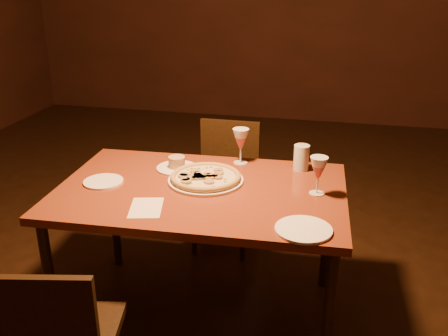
% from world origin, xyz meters
% --- Properties ---
extents(floor, '(7.00, 7.00, 0.00)m').
position_xyz_m(floor, '(0.00, 0.00, 0.00)').
color(floor, black).
rests_on(floor, ground).
extents(dining_table, '(1.37, 0.91, 0.71)m').
position_xyz_m(dining_table, '(0.02, -0.19, 0.65)').
color(dining_table, maroon).
rests_on(dining_table, floor).
extents(chair_far, '(0.38, 0.38, 0.78)m').
position_xyz_m(chair_far, '(-0.04, 0.58, 0.44)').
color(chair_far, black).
rests_on(chair_far, floor).
extents(pizza_plate, '(0.36, 0.36, 0.04)m').
position_xyz_m(pizza_plate, '(0.02, -0.11, 0.74)').
color(pizza_plate, white).
rests_on(pizza_plate, dining_table).
extents(ramekin_saucer, '(0.21, 0.21, 0.07)m').
position_xyz_m(ramekin_saucer, '(-0.17, 0.02, 0.74)').
color(ramekin_saucer, white).
rests_on(ramekin_saucer, dining_table).
extents(wine_glass_far, '(0.09, 0.09, 0.19)m').
position_xyz_m(wine_glass_far, '(0.14, 0.17, 0.81)').
color(wine_glass_far, '#BD4E4F').
rests_on(wine_glass_far, dining_table).
extents(wine_glass_right, '(0.08, 0.08, 0.18)m').
position_xyz_m(wine_glass_right, '(0.55, -0.13, 0.80)').
color(wine_glass_right, '#BD4E4F').
rests_on(wine_glass_right, dining_table).
extents(water_tumbler, '(0.08, 0.08, 0.13)m').
position_xyz_m(water_tumbler, '(0.45, 0.15, 0.78)').
color(water_tumbler, silver).
rests_on(water_tumbler, dining_table).
extents(side_plate_left, '(0.19, 0.19, 0.01)m').
position_xyz_m(side_plate_left, '(-0.46, -0.23, 0.72)').
color(side_plate_left, white).
rests_on(side_plate_left, dining_table).
extents(side_plate_near, '(0.22, 0.22, 0.01)m').
position_xyz_m(side_plate_near, '(0.51, -0.49, 0.72)').
color(side_plate_near, white).
rests_on(side_plate_near, dining_table).
extents(menu_card, '(0.18, 0.22, 0.00)m').
position_xyz_m(menu_card, '(-0.16, -0.44, 0.72)').
color(menu_card, silver).
rests_on(menu_card, dining_table).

